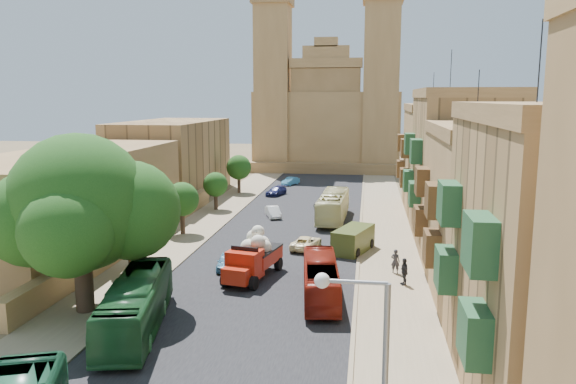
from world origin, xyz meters
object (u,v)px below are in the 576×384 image
(ficus_tree, at_px, (81,208))
(car_white_a, at_px, (273,212))
(street_tree_b, at_px, (182,199))
(streetlamp, at_px, (368,378))
(car_blue_b, at_px, (291,181))
(pedestrian_c, at_px, (404,271))
(street_tree_c, at_px, (216,185))
(car_dkblue, at_px, (276,191))
(car_cream, at_px, (306,243))
(street_tree_a, at_px, (130,227))
(red_truck, at_px, (253,256))
(car_white_b, at_px, (323,203))
(pedestrian_a, at_px, (395,261))
(street_tree_d, at_px, (239,168))
(car_blue_a, at_px, (227,261))
(olive_pickup, at_px, (353,240))
(bus_cream_east, at_px, (333,206))
(bus_green_north, at_px, (136,305))
(church, at_px, (328,117))
(bus_red_east, at_px, (321,279))

(ficus_tree, xyz_separation_m, car_white_a, (6.80, 28.65, -5.89))
(street_tree_b, height_order, streetlamp, streetlamp)
(car_blue_b, distance_m, pedestrian_c, 46.48)
(street_tree_c, xyz_separation_m, car_dkblue, (5.45, 10.65, -2.37))
(car_cream, height_order, car_blue_b, car_blue_b)
(street_tree_a, height_order, car_blue_b, street_tree_a)
(street_tree_a, height_order, red_truck, street_tree_a)
(street_tree_c, distance_m, car_white_b, 12.98)
(street_tree_a, bearing_deg, pedestrian_a, 6.77)
(street_tree_c, height_order, car_white_b, street_tree_c)
(street_tree_c, distance_m, street_tree_d, 12.01)
(streetlamp, xyz_separation_m, car_blue_a, (-10.69, 25.59, -4.60))
(olive_pickup, bearing_deg, streetlamp, -87.81)
(streetlamp, bearing_deg, car_white_b, 95.99)
(olive_pickup, height_order, bus_cream_east, bus_cream_east)
(street_tree_b, xyz_separation_m, car_blue_a, (7.04, -10.41, -2.78))
(car_cream, bearing_deg, bus_green_north, 79.65)
(red_truck, relative_size, pedestrian_a, 3.64)
(street_tree_b, distance_m, car_blue_a, 12.87)
(car_white_b, distance_m, car_blue_b, 17.98)
(olive_pickup, distance_m, car_white_a, 15.60)
(car_dkblue, bearing_deg, car_cream, -57.79)
(street_tree_b, height_order, car_dkblue, street_tree_b)
(street_tree_a, relative_size, olive_pickup, 0.95)
(bus_cream_east, bearing_deg, pedestrian_a, 110.05)
(street_tree_d, height_order, red_truck, street_tree_d)
(street_tree_d, distance_m, red_truck, 37.57)
(street_tree_a, distance_m, street_tree_b, 12.00)
(streetlamp, height_order, car_blue_a, streetlamp)
(car_dkblue, height_order, car_white_b, car_dkblue)
(car_dkblue, distance_m, car_white_b, 10.23)
(streetlamp, distance_m, car_cream, 32.91)
(street_tree_d, distance_m, car_blue_a, 35.24)
(car_blue_a, distance_m, car_dkblue, 33.10)
(street_tree_d, xyz_separation_m, bus_cream_east, (14.00, -15.90, -1.97))
(pedestrian_a, bearing_deg, streetlamp, 100.73)
(bus_cream_east, height_order, car_cream, bus_cream_east)
(church, distance_m, ficus_tree, 75.26)
(olive_pickup, relative_size, pedestrian_c, 2.78)
(street_tree_c, height_order, bus_green_north, street_tree_c)
(streetlamp, distance_m, car_dkblue, 60.10)
(bus_green_north, height_order, bus_cream_east, bus_cream_east)
(bus_red_east, height_order, pedestrian_c, bus_red_east)
(bus_red_east, height_order, car_cream, bus_red_east)
(car_blue_a, bearing_deg, pedestrian_c, -15.54)
(street_tree_d, xyz_separation_m, car_cream, (12.44, -27.85, -2.94))
(pedestrian_a, bearing_deg, bus_green_north, 55.65)
(church, relative_size, car_blue_a, 10.39)
(bus_green_north, relative_size, pedestrian_c, 5.60)
(ficus_tree, bearing_deg, car_white_b, 71.48)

